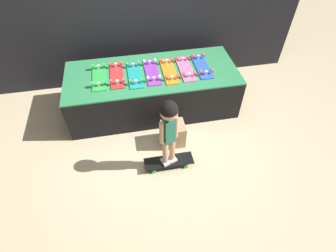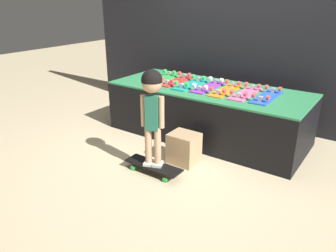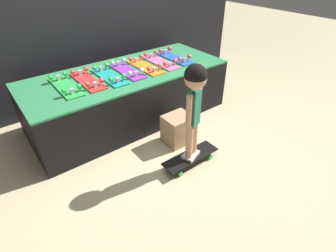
{
  "view_description": "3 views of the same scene",
  "coord_description": "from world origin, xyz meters",
  "px_view_note": "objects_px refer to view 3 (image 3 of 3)",
  "views": [
    {
      "loc": [
        -0.35,
        -2.49,
        2.76
      ],
      "look_at": [
        0.07,
        -0.27,
        0.38
      ],
      "focal_mm": 28.0,
      "sensor_mm": 36.0,
      "label": 1
    },
    {
      "loc": [
        1.81,
        -2.89,
        1.68
      ],
      "look_at": [
        -0.02,
        -0.28,
        0.4
      ],
      "focal_mm": 35.0,
      "sensor_mm": 36.0,
      "label": 2
    },
    {
      "loc": [
        -1.4,
        -2.05,
        1.83
      ],
      "look_at": [
        -0.06,
        -0.32,
        0.35
      ],
      "focal_mm": 28.0,
      "sensor_mm": 36.0,
      "label": 3
    }
  ],
  "objects_px": {
    "skateboard_green_on_rack": "(66,86)",
    "skateboard_purple_on_rack": "(127,70)",
    "skateboard_on_floor": "(190,157)",
    "storage_box": "(178,129)",
    "skateboard_blue_on_rack": "(175,57)",
    "skateboard_orange_on_rack": "(145,66)",
    "skateboard_red_on_rack": "(87,80)",
    "skateboard_teal_on_rack": "(109,76)",
    "skateboard_pink_on_rack": "(160,61)",
    "child": "(194,96)"
  },
  "relations": [
    {
      "from": "skateboard_purple_on_rack",
      "to": "skateboard_on_floor",
      "type": "relative_size",
      "value": 0.99
    },
    {
      "from": "skateboard_blue_on_rack",
      "to": "child",
      "type": "relative_size",
      "value": 0.63
    },
    {
      "from": "skateboard_green_on_rack",
      "to": "skateboard_purple_on_rack",
      "type": "height_order",
      "value": "same"
    },
    {
      "from": "storage_box",
      "to": "child",
      "type": "bearing_deg",
      "value": -109.56
    },
    {
      "from": "skateboard_red_on_rack",
      "to": "child",
      "type": "distance_m",
      "value": 1.27
    },
    {
      "from": "skateboard_orange_on_rack",
      "to": "storage_box",
      "type": "relative_size",
      "value": 1.84
    },
    {
      "from": "skateboard_on_floor",
      "to": "child",
      "type": "xyz_separation_m",
      "value": [
        -0.0,
        -0.0,
        0.7
      ]
    },
    {
      "from": "skateboard_purple_on_rack",
      "to": "skateboard_pink_on_rack",
      "type": "relative_size",
      "value": 1.0
    },
    {
      "from": "skateboard_green_on_rack",
      "to": "skateboard_on_floor",
      "type": "distance_m",
      "value": 1.49
    },
    {
      "from": "skateboard_purple_on_rack",
      "to": "storage_box",
      "type": "distance_m",
      "value": 0.92
    },
    {
      "from": "skateboard_red_on_rack",
      "to": "skateboard_on_floor",
      "type": "relative_size",
      "value": 0.99
    },
    {
      "from": "skateboard_on_floor",
      "to": "storage_box",
      "type": "distance_m",
      "value": 0.4
    },
    {
      "from": "skateboard_on_floor",
      "to": "storage_box",
      "type": "xyz_separation_m",
      "value": [
        0.13,
        0.37,
        0.09
      ]
    },
    {
      "from": "skateboard_teal_on_rack",
      "to": "skateboard_pink_on_rack",
      "type": "relative_size",
      "value": 1.0
    },
    {
      "from": "skateboard_purple_on_rack",
      "to": "skateboard_pink_on_rack",
      "type": "distance_m",
      "value": 0.48
    },
    {
      "from": "skateboard_purple_on_rack",
      "to": "skateboard_orange_on_rack",
      "type": "distance_m",
      "value": 0.24
    },
    {
      "from": "skateboard_teal_on_rack",
      "to": "skateboard_orange_on_rack",
      "type": "distance_m",
      "value": 0.48
    },
    {
      "from": "skateboard_green_on_rack",
      "to": "skateboard_teal_on_rack",
      "type": "distance_m",
      "value": 0.48
    },
    {
      "from": "storage_box",
      "to": "skateboard_red_on_rack",
      "type": "bearing_deg",
      "value": 128.62
    },
    {
      "from": "skateboard_blue_on_rack",
      "to": "skateboard_on_floor",
      "type": "bearing_deg",
      "value": -121.58
    },
    {
      "from": "skateboard_blue_on_rack",
      "to": "storage_box",
      "type": "height_order",
      "value": "skateboard_blue_on_rack"
    },
    {
      "from": "skateboard_pink_on_rack",
      "to": "skateboard_green_on_rack",
      "type": "bearing_deg",
      "value": 178.77
    },
    {
      "from": "skateboard_pink_on_rack",
      "to": "storage_box",
      "type": "distance_m",
      "value": 0.96
    },
    {
      "from": "skateboard_orange_on_rack",
      "to": "skateboard_red_on_rack",
      "type": "bearing_deg",
      "value": 176.67
    },
    {
      "from": "skateboard_green_on_rack",
      "to": "skateboard_purple_on_rack",
      "type": "distance_m",
      "value": 0.72
    },
    {
      "from": "skateboard_green_on_rack",
      "to": "storage_box",
      "type": "distance_m",
      "value": 1.27
    },
    {
      "from": "skateboard_red_on_rack",
      "to": "skateboard_blue_on_rack",
      "type": "bearing_deg",
      "value": -0.75
    },
    {
      "from": "child",
      "to": "storage_box",
      "type": "xyz_separation_m",
      "value": [
        0.13,
        0.37,
        -0.6
      ]
    },
    {
      "from": "skateboard_red_on_rack",
      "to": "skateboard_on_floor",
      "type": "bearing_deg",
      "value": -66.54
    },
    {
      "from": "skateboard_purple_on_rack",
      "to": "storage_box",
      "type": "relative_size",
      "value": 1.84
    },
    {
      "from": "skateboard_red_on_rack",
      "to": "child",
      "type": "xyz_separation_m",
      "value": [
        0.5,
        -1.16,
        0.12
      ]
    },
    {
      "from": "skateboard_red_on_rack",
      "to": "skateboard_orange_on_rack",
      "type": "bearing_deg",
      "value": -3.33
    },
    {
      "from": "skateboard_orange_on_rack",
      "to": "child",
      "type": "bearing_deg",
      "value": -101.16
    },
    {
      "from": "skateboard_red_on_rack",
      "to": "skateboard_teal_on_rack",
      "type": "xyz_separation_m",
      "value": [
        0.24,
        -0.04,
        0.0
      ]
    },
    {
      "from": "skateboard_on_floor",
      "to": "skateboard_orange_on_rack",
      "type": "bearing_deg",
      "value": 78.84
    },
    {
      "from": "skateboard_on_floor",
      "to": "skateboard_blue_on_rack",
      "type": "bearing_deg",
      "value": 58.42
    },
    {
      "from": "skateboard_green_on_rack",
      "to": "skateboard_red_on_rack",
      "type": "bearing_deg",
      "value": 0.33
    },
    {
      "from": "skateboard_green_on_rack",
      "to": "skateboard_on_floor",
      "type": "relative_size",
      "value": 0.99
    },
    {
      "from": "skateboard_green_on_rack",
      "to": "skateboard_blue_on_rack",
      "type": "bearing_deg",
      "value": -0.57
    },
    {
      "from": "skateboard_pink_on_rack",
      "to": "skateboard_blue_on_rack",
      "type": "relative_size",
      "value": 1.0
    },
    {
      "from": "skateboard_green_on_rack",
      "to": "skateboard_on_floor",
      "type": "height_order",
      "value": "skateboard_green_on_rack"
    },
    {
      "from": "skateboard_green_on_rack",
      "to": "skateboard_teal_on_rack",
      "type": "relative_size",
      "value": 1.0
    },
    {
      "from": "skateboard_green_on_rack",
      "to": "child",
      "type": "height_order",
      "value": "child"
    },
    {
      "from": "skateboard_red_on_rack",
      "to": "skateboard_orange_on_rack",
      "type": "xyz_separation_m",
      "value": [
        0.72,
        -0.04,
        0.0
      ]
    },
    {
      "from": "skateboard_green_on_rack",
      "to": "skateboard_blue_on_rack",
      "type": "distance_m",
      "value": 1.44
    },
    {
      "from": "skateboard_green_on_rack",
      "to": "skateboard_teal_on_rack",
      "type": "height_order",
      "value": "same"
    },
    {
      "from": "skateboard_green_on_rack",
      "to": "skateboard_teal_on_rack",
      "type": "xyz_separation_m",
      "value": [
        0.48,
        -0.04,
        0.0
      ]
    },
    {
      "from": "skateboard_purple_on_rack",
      "to": "skateboard_pink_on_rack",
      "type": "height_order",
      "value": "same"
    },
    {
      "from": "skateboard_teal_on_rack",
      "to": "storage_box",
      "type": "relative_size",
      "value": 1.84
    },
    {
      "from": "skateboard_red_on_rack",
      "to": "storage_box",
      "type": "relative_size",
      "value": 1.84
    }
  ]
}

